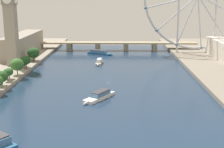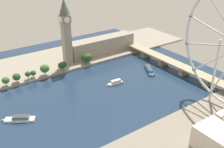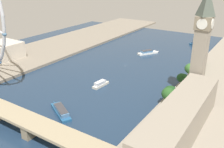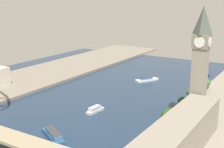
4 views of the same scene
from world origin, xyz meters
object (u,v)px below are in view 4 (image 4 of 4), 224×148
tour_boat_3 (202,72)px  tour_boat_2 (147,79)px  tour_boat_0 (95,110)px  tour_boat_1 (53,134)px  river_bridge (4,138)px  clock_tower (200,63)px  parliament_block (179,137)px

tour_boat_3 → tour_boat_2: bearing=-85.5°
tour_boat_0 → tour_boat_1: 58.34m
tour_boat_0 → tour_boat_1: tour_boat_1 is taller
river_bridge → tour_boat_0: (-11.58, -88.72, -6.18)m
river_bridge → tour_boat_3: (-50.48, -279.22, -5.88)m
tour_boat_1 → tour_boat_3: bearing=-69.5°
river_bridge → tour_boat_3: river_bridge is taller
clock_tower → tour_boat_1: size_ratio=2.67×
tour_boat_2 → river_bridge: bearing=-149.6°
clock_tower → river_bridge: (95.12, 110.03, -41.12)m
tour_boat_1 → clock_tower: bearing=-106.6°
river_bridge → tour_boat_0: bearing=-97.4°
clock_tower → tour_boat_1: clock_tower is taller
river_bridge → tour_boat_0: 89.68m
clock_tower → parliament_block: 71.04m
river_bridge → parliament_block: bearing=-154.7°
river_bridge → tour_boat_3: bearing=-100.2°
tour_boat_0 → tour_boat_3: tour_boat_3 is taller
tour_boat_0 → tour_boat_2: size_ratio=0.73×
tour_boat_0 → river_bridge: bearing=177.5°
tour_boat_0 → tour_boat_2: tour_boat_0 is taller
parliament_block → tour_boat_2: bearing=-58.4°
clock_tower → tour_boat_2: size_ratio=2.90×
tour_boat_2 → tour_boat_3: (-45.70, -71.71, 0.46)m
tour_boat_1 → tour_boat_2: 177.33m
river_bridge → tour_boat_1: 34.45m
parliament_block → clock_tower: bearing=-83.1°
parliament_block → tour_boat_1: size_ratio=3.19×
tour_boat_2 → tour_boat_1: bearing=-145.0°
tour_boat_0 → tour_boat_3: 194.44m
river_bridge → tour_boat_0: size_ratio=9.84×
river_bridge → tour_boat_2: (-4.78, -207.51, -6.34)m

